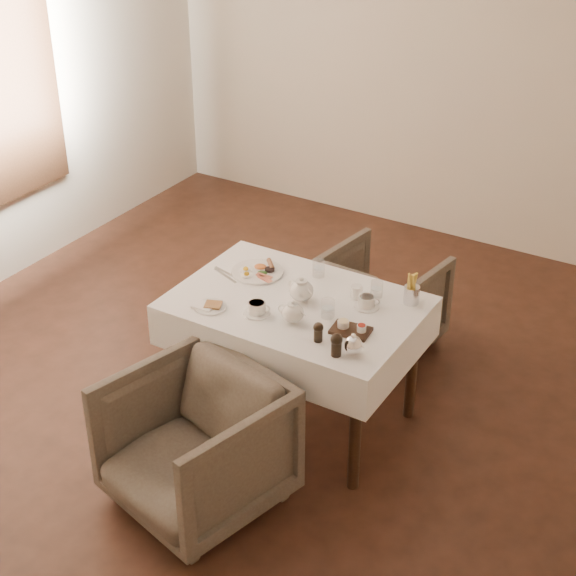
# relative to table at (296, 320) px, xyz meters

# --- Properties ---
(table) EXTENTS (1.28, 0.88, 0.75)m
(table) POSITION_rel_table_xyz_m (0.00, 0.00, 0.00)
(table) COLOR black
(table) RESTS_ON ground
(armchair_near) EXTENTS (0.91, 0.93, 0.69)m
(armchair_near) POSITION_rel_table_xyz_m (-0.08, -0.82, -0.29)
(armchair_near) COLOR #4C4137
(armchair_near) RESTS_ON ground
(armchair_far) EXTENTS (0.76, 0.78, 0.63)m
(armchair_far) POSITION_rel_table_xyz_m (0.06, 0.89, -0.32)
(armchair_far) COLOR #4C4137
(armchair_far) RESTS_ON ground
(breakfast_plate) EXTENTS (0.29, 0.29, 0.04)m
(breakfast_plate) POSITION_rel_table_xyz_m (-0.34, 0.16, 0.13)
(breakfast_plate) COLOR white
(breakfast_plate) RESTS_ON table
(side_plate) EXTENTS (0.17, 0.17, 0.02)m
(side_plate) POSITION_rel_table_xyz_m (-0.35, -0.28, 0.12)
(side_plate) COLOR white
(side_plate) RESTS_ON table
(teapot_centre) EXTENTS (0.21, 0.18, 0.14)m
(teapot_centre) POSITION_rel_table_xyz_m (0.02, 0.02, 0.19)
(teapot_centre) COLOR white
(teapot_centre) RESTS_ON table
(teapot_front) EXTENTS (0.16, 0.12, 0.12)m
(teapot_front) POSITION_rel_table_xyz_m (0.09, -0.18, 0.18)
(teapot_front) COLOR white
(teapot_front) RESTS_ON table
(creamer) EXTENTS (0.07, 0.07, 0.07)m
(creamer) POSITION_rel_table_xyz_m (0.25, 0.19, 0.15)
(creamer) COLOR white
(creamer) RESTS_ON table
(teacup_near) EXTENTS (0.14, 0.14, 0.07)m
(teacup_near) POSITION_rel_table_xyz_m (-0.11, -0.21, 0.15)
(teacup_near) COLOR white
(teacup_near) RESTS_ON table
(teacup_far) EXTENTS (0.13, 0.13, 0.06)m
(teacup_far) POSITION_rel_table_xyz_m (0.34, 0.14, 0.15)
(teacup_far) COLOR white
(teacup_far) RESTS_ON table
(glass_left) EXTENTS (0.07, 0.07, 0.09)m
(glass_left) POSITION_rel_table_xyz_m (-0.04, 0.30, 0.16)
(glass_left) COLOR silver
(glass_left) RESTS_ON table
(glass_mid) EXTENTS (0.09, 0.09, 0.10)m
(glass_mid) POSITION_rel_table_xyz_m (0.21, -0.05, 0.17)
(glass_mid) COLOR silver
(glass_mid) RESTS_ON table
(glass_right) EXTENTS (0.07, 0.07, 0.09)m
(glass_right) POSITION_rel_table_xyz_m (0.34, 0.27, 0.16)
(glass_right) COLOR silver
(glass_right) RESTS_ON table
(condiment_board) EXTENTS (0.21, 0.15, 0.05)m
(condiment_board) POSITION_rel_table_xyz_m (0.38, -0.11, 0.13)
(condiment_board) COLOR black
(condiment_board) RESTS_ON table
(pepper_mill_left) EXTENTS (0.05, 0.05, 0.10)m
(pepper_mill_left) POSITION_rel_table_xyz_m (0.28, -0.27, 0.17)
(pepper_mill_left) COLOR black
(pepper_mill_left) RESTS_ON table
(pepper_mill_right) EXTENTS (0.08, 0.08, 0.12)m
(pepper_mill_right) POSITION_rel_table_xyz_m (0.42, -0.33, 0.18)
(pepper_mill_right) COLOR black
(pepper_mill_right) RESTS_ON table
(silver_pot) EXTENTS (0.13, 0.12, 0.12)m
(silver_pot) POSITION_rel_table_xyz_m (0.48, -0.28, 0.17)
(silver_pot) COLOR white
(silver_pot) RESTS_ON table
(fries_cup) EXTENTS (0.08, 0.08, 0.18)m
(fries_cup) POSITION_rel_table_xyz_m (0.52, 0.30, 0.19)
(fries_cup) COLOR silver
(fries_cup) RESTS_ON table
(cutlery_fork) EXTENTS (0.19, 0.06, 0.00)m
(cutlery_fork) POSITION_rel_table_xyz_m (-0.49, 0.07, 0.12)
(cutlery_fork) COLOR silver
(cutlery_fork) RESTS_ON table
(cutlery_knife) EXTENTS (0.19, 0.09, 0.00)m
(cutlery_knife) POSITION_rel_table_xyz_m (-0.47, 0.04, 0.12)
(cutlery_knife) COLOR silver
(cutlery_knife) RESTS_ON table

